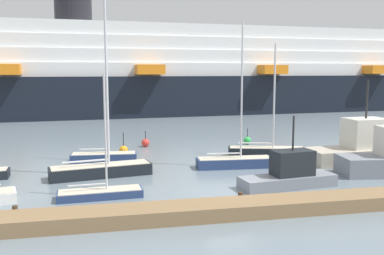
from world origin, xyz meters
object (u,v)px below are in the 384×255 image
object	(u,v)px
fishing_boat_1	(361,147)
sailboat_4	(235,161)
sailboat_0	(101,168)
sailboat_2	(104,156)
sailboat_3	(267,150)
channel_buoy_0	(145,143)
sailboat_6	(100,192)
cruise_ship	(197,74)
fishing_boat_2	(289,174)
channel_buoy_1	(247,140)
channel_buoy_2	(124,150)

from	to	relation	value
fishing_boat_1	sailboat_4	bearing A→B (deg)	175.19
sailboat_0	sailboat_2	xyz separation A→B (m)	(0.20, 4.62, -0.13)
sailboat_0	sailboat_3	distance (m)	13.63
sailboat_0	channel_buoy_0	size ratio (longest dim) A/B	7.99
sailboat_6	cruise_ship	bearing A→B (deg)	68.05
fishing_boat_2	channel_buoy_0	bearing A→B (deg)	107.16
sailboat_3	channel_buoy_1	xyz separation A→B (m)	(0.29, 5.60, -0.13)
sailboat_6	channel_buoy_2	bearing A→B (deg)	77.90
fishing_boat_1	channel_buoy_1	world-z (taller)	fishing_boat_1
sailboat_0	channel_buoy_0	world-z (taller)	sailboat_0
sailboat_2	sailboat_3	distance (m)	12.82
cruise_ship	channel_buoy_0	bearing A→B (deg)	-114.67
sailboat_0	sailboat_2	world-z (taller)	sailboat_0
sailboat_4	fishing_boat_1	xyz separation A→B (m)	(9.80, -0.22, 0.64)
sailboat_3	channel_buoy_1	distance (m)	5.60
sailboat_3	fishing_boat_2	size ratio (longest dim) A/B	1.49
sailboat_0	sailboat_4	xyz separation A→B (m)	(9.29, 0.73, -0.08)
fishing_boat_1	channel_buoy_0	xyz separation A→B (m)	(-15.20, 9.83, -0.78)
sailboat_3	channel_buoy_1	size ratio (longest dim) A/B	6.03
channel_buoy_2	sailboat_6	bearing A→B (deg)	-98.69
sailboat_0	sailboat_2	bearing A→B (deg)	77.38
sailboat_2	fishing_boat_2	distance (m)	14.28
sailboat_2	cruise_ship	distance (m)	40.48
channel_buoy_2	sailboat_3	bearing A→B (deg)	-15.06
sailboat_0	sailboat_4	bearing A→B (deg)	-5.58
fishing_boat_1	channel_buoy_1	bearing A→B (deg)	118.83
sailboat_0	sailboat_6	bearing A→B (deg)	-100.52
sailboat_0	cruise_ship	xyz separation A→B (m)	(15.52, 41.65, 5.58)
sailboat_3	sailboat_0	bearing A→B (deg)	-147.74
sailboat_6	fishing_boat_2	xyz separation A→B (m)	(10.92, -0.09, 0.48)
sailboat_3	sailboat_6	bearing A→B (deg)	-131.00
sailboat_4	channel_buoy_2	world-z (taller)	sailboat_4
sailboat_3	sailboat_4	xyz separation A→B (m)	(-3.72, -3.33, 0.00)
sailboat_0	sailboat_2	distance (m)	4.62
sailboat_6	fishing_boat_2	size ratio (longest dim) A/B	1.11
channel_buoy_2	cruise_ship	distance (m)	37.65
sailboat_6	channel_buoy_0	xyz separation A→B (m)	(3.92, 15.11, 0.05)
sailboat_2	sailboat_6	xyz separation A→B (m)	(-0.24, -9.38, -0.13)
channel_buoy_0	channel_buoy_1	bearing A→B (deg)	-4.18
fishing_boat_1	fishing_boat_2	distance (m)	9.81
sailboat_4	channel_buoy_1	distance (m)	9.78
sailboat_3	fishing_boat_2	world-z (taller)	sailboat_3
sailboat_0	fishing_boat_1	bearing A→B (deg)	-8.53
sailboat_6	channel_buoy_0	bearing A→B (deg)	72.04
fishing_boat_1	channel_buoy_2	bearing A→B (deg)	155.68
sailboat_3	fishing_boat_2	xyz separation A→B (m)	(-2.12, -8.91, 0.30)
fishing_boat_2	channel_buoy_0	world-z (taller)	fishing_boat_2
channel_buoy_0	sailboat_0	bearing A→B (deg)	-110.58
cruise_ship	fishing_boat_2	bearing A→B (deg)	-99.97
sailboat_2	sailboat_3	size ratio (longest dim) A/B	1.01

